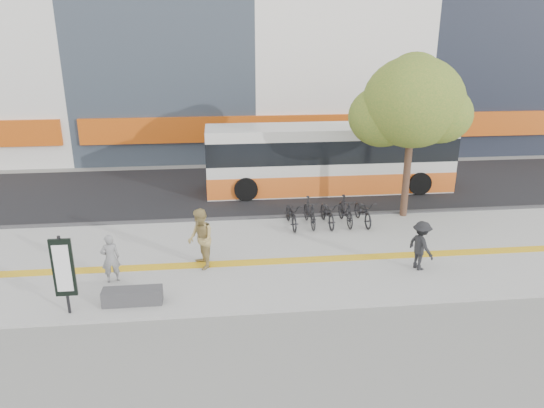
{
  "coord_description": "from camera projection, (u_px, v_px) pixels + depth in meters",
  "views": [
    {
      "loc": [
        -0.14,
        -13.64,
        7.17
      ],
      "look_at": [
        1.58,
        2.0,
        1.7
      ],
      "focal_mm": 33.21,
      "sensor_mm": 36.0,
      "label": 1
    }
  ],
  "objects": [
    {
      "name": "curb",
      "position": [
        224.0,
        220.0,
        19.85
      ],
      "size": [
        40.0,
        0.25,
        0.14
      ],
      "primitive_type": "cube",
      "color": "#363638",
      "rests_on": "ground"
    },
    {
      "name": "bus",
      "position": [
        329.0,
        160.0,
        23.19
      ],
      "size": [
        11.28,
        2.67,
        3.0
      ],
      "color": "silver",
      "rests_on": "street"
    },
    {
      "name": "seated_woman",
      "position": [
        110.0,
        258.0,
        14.75
      ],
      "size": [
        0.62,
        0.5,
        1.49
      ],
      "primitive_type": "imported",
      "rotation": [
        0.0,
        0.0,
        3.44
      ],
      "color": "black",
      "rests_on": "sidewalk"
    },
    {
      "name": "pedestrian_tan",
      "position": [
        201.0,
        239.0,
        15.56
      ],
      "size": [
        0.97,
        1.1,
        1.92
      ],
      "primitive_type": "imported",
      "rotation": [
        0.0,
        0.0,
        -1.28
      ],
      "color": "#9C854D",
      "rests_on": "sidewalk"
    },
    {
      "name": "ground",
      "position": [
        227.0,
        281.0,
        15.18
      ],
      "size": [
        120.0,
        120.0,
        0.0
      ],
      "primitive_type": "plane",
      "color": "slate",
      "rests_on": "ground"
    },
    {
      "name": "bench",
      "position": [
        133.0,
        296.0,
        13.69
      ],
      "size": [
        1.6,
        0.45,
        0.45
      ],
      "primitive_type": "cube",
      "color": "#363638",
      "rests_on": "sidewalk"
    },
    {
      "name": "signboard",
      "position": [
        63.0,
        269.0,
        12.89
      ],
      "size": [
        0.55,
        0.1,
        2.2
      ],
      "color": "black",
      "rests_on": "sidewalk"
    },
    {
      "name": "street_tree",
      "position": [
        411.0,
        104.0,
        18.96
      ],
      "size": [
        4.4,
        3.8,
        6.31
      ],
      "color": "#3D281C",
      "rests_on": "sidewalk"
    },
    {
      "name": "sidewalk",
      "position": [
        226.0,
        258.0,
        16.58
      ],
      "size": [
        40.0,
        7.0,
        0.08
      ],
      "primitive_type": "cube",
      "color": "gray",
      "rests_on": "ground"
    },
    {
      "name": "street",
      "position": [
        223.0,
        190.0,
        23.62
      ],
      "size": [
        40.0,
        8.0,
        0.06
      ],
      "primitive_type": "cube",
      "color": "black",
      "rests_on": "ground"
    },
    {
      "name": "tactile_strip",
      "position": [
        227.0,
        264.0,
        16.09
      ],
      "size": [
        40.0,
        0.45,
        0.01
      ],
      "primitive_type": "cube",
      "color": "gold",
      "rests_on": "sidewalk"
    },
    {
      "name": "pedestrian_dark",
      "position": [
        421.0,
        245.0,
        15.52
      ],
      "size": [
        0.88,
        1.15,
        1.57
      ],
      "primitive_type": "imported",
      "rotation": [
        0.0,
        0.0,
        1.89
      ],
      "color": "black",
      "rests_on": "sidewalk"
    },
    {
      "name": "bicycle_row",
      "position": [
        328.0,
        212.0,
        19.15
      ],
      "size": [
        3.53,
        1.89,
        1.08
      ],
      "color": "black",
      "rests_on": "sidewalk"
    }
  ]
}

